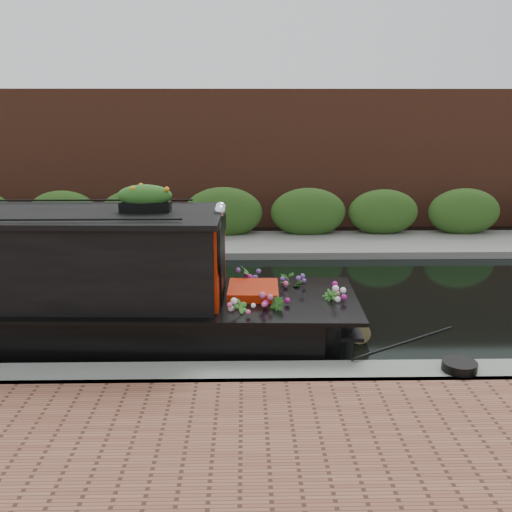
{
  "coord_description": "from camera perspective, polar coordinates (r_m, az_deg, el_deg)",
  "views": [
    {
      "loc": [
        0.62,
        -10.04,
        3.61
      ],
      "look_at": [
        0.8,
        -0.6,
        1.07
      ],
      "focal_mm": 40.0,
      "sensor_mm": 36.0,
      "label": 1
    }
  ],
  "objects": [
    {
      "name": "far_brick_wall",
      "position": [
        17.63,
        -3.08,
        3.23
      ],
      "size": [
        40.0,
        1.0,
        8.0
      ],
      "primitive_type": "cube",
      "color": "brown",
      "rests_on": "ground"
    },
    {
      "name": "far_hedge",
      "position": [
        15.58,
        -3.33,
        1.64
      ],
      "size": [
        40.0,
        1.1,
        2.8
      ],
      "primitive_type": "cube",
      "color": "#2B4F1A",
      "rests_on": "ground"
    },
    {
      "name": "ground",
      "position": [
        10.69,
        -4.35,
        -4.72
      ],
      "size": [
        80.0,
        80.0,
        0.0
      ],
      "primitive_type": "plane",
      "color": "black",
      "rests_on": "ground"
    },
    {
      "name": "coiled_mooring_rope",
      "position": [
        7.98,
        19.68,
        -10.32
      ],
      "size": [
        0.45,
        0.45,
        0.12
      ],
      "primitive_type": "cylinder",
      "color": "black",
      "rests_on": "near_bank_coping"
    },
    {
      "name": "far_bank_path",
      "position": [
        14.7,
        -3.46,
        0.83
      ],
      "size": [
        40.0,
        2.4,
        0.34
      ],
      "primitive_type": "cube",
      "color": "slate",
      "rests_on": "ground"
    },
    {
      "name": "near_bank_coping",
      "position": [
        7.67,
        -5.72,
        -13.09
      ],
      "size": [
        40.0,
        0.6,
        0.5
      ],
      "primitive_type": "cube",
      "color": "gray",
      "rests_on": "ground"
    },
    {
      "name": "rope_fender",
      "position": [
        9.14,
        10.18,
        -7.33
      ],
      "size": [
        0.33,
        0.32,
        0.33
      ],
      "primitive_type": "cylinder",
      "rotation": [
        1.57,
        0.0,
        0.0
      ],
      "color": "olive",
      "rests_on": "ground"
    }
  ]
}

